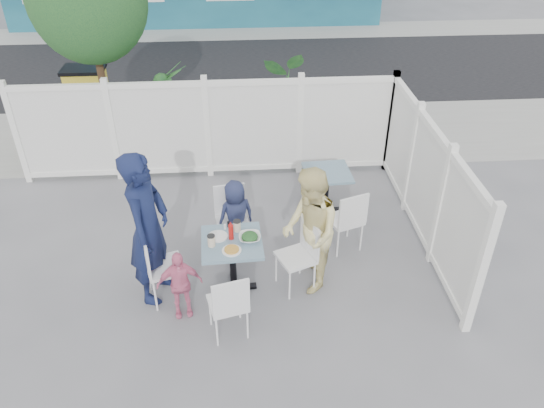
{
  "coord_description": "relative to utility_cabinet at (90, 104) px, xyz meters",
  "views": [
    {
      "loc": [
        0.57,
        -5.17,
        4.43
      ],
      "look_at": [
        0.94,
        0.03,
        0.95
      ],
      "focal_mm": 35.0,
      "sensor_mm": 36.0,
      "label": 1
    }
  ],
  "objects": [
    {
      "name": "salt_shaker",
      "position": [
        2.45,
        -4.13,
        0.14
      ],
      "size": [
        0.03,
        0.03,
        0.07
      ],
      "primitive_type": "cylinder",
      "color": "white",
      "rests_on": "main_table"
    },
    {
      "name": "plate_main",
      "position": [
        2.52,
        -4.55,
        0.12
      ],
      "size": [
        0.22,
        0.22,
        0.01
      ],
      "primitive_type": "cylinder",
      "color": "white",
      "rests_on": "main_table"
    },
    {
      "name": "ketchup_bottle",
      "position": [
        2.52,
        -4.32,
        0.2
      ],
      "size": [
        0.06,
        0.06,
        0.19
      ],
      "primitive_type": "cylinder",
      "color": "#B31411",
      "rests_on": "main_table"
    },
    {
      "name": "main_table",
      "position": [
        2.53,
        -4.37,
        -0.06
      ],
      "size": [
        0.72,
        0.72,
        0.73
      ],
      "rotation": [
        0.0,
        0.0,
        0.05
      ],
      "color": "#447582",
      "rests_on": "ground"
    },
    {
      "name": "utility_cabinet",
      "position": [
        0.0,
        0.0,
        0.0
      ],
      "size": [
        0.67,
        0.48,
        1.24
      ],
      "primitive_type": "cube",
      "rotation": [
        0.0,
        0.0,
        0.01
      ],
      "color": "gold",
      "rests_on": "ground"
    },
    {
      "name": "chair_near",
      "position": [
        2.48,
        -5.12,
        -0.12
      ],
      "size": [
        0.47,
        0.46,
        0.86
      ],
      "rotation": [
        0.0,
        0.0,
        0.25
      ],
      "color": "white",
      "rests_on": "ground"
    },
    {
      "name": "boy",
      "position": [
        2.58,
        -3.57,
        -0.11
      ],
      "size": [
        0.59,
        0.5,
        1.02
      ],
      "primitive_type": "imported",
      "rotation": [
        0.0,
        0.0,
        3.56
      ],
      "color": "#212849",
      "rests_on": "ground"
    },
    {
      "name": "salad_bowl",
      "position": [
        2.73,
        -4.36,
        0.14
      ],
      "size": [
        0.25,
        0.25,
        0.06
      ],
      "primitive_type": "imported",
      "color": "white",
      "rests_on": "main_table"
    },
    {
      "name": "man",
      "position": [
        1.61,
        -4.35,
        0.32
      ],
      "size": [
        0.6,
        0.77,
        1.88
      ],
      "primitive_type": "imported",
      "rotation": [
        0.0,
        0.0,
        1.34
      ],
      "color": "#131B3F",
      "rests_on": "ground"
    },
    {
      "name": "chair_right",
      "position": [
        3.34,
        -4.33,
        -0.1
      ],
      "size": [
        0.52,
        0.53,
        0.9
      ],
      "rotation": [
        0.0,
        0.0,
        1.96
      ],
      "color": "white",
      "rests_on": "ground"
    },
    {
      "name": "near_sidewalk",
      "position": [
        2.07,
        -0.2,
        -0.62
      ],
      "size": [
        24.0,
        2.6,
        0.01
      ],
      "primitive_type": "cube",
      "color": "gray",
      "rests_on": "ground"
    },
    {
      "name": "fence_right",
      "position": [
        5.07,
        -3.4,
        0.16
      ],
      "size": [
        0.08,
        3.66,
        1.6
      ],
      "rotation": [
        0.0,
        0.0,
        1.57
      ],
      "color": "white",
      "rests_on": "ground"
    },
    {
      "name": "coffee_cup_b",
      "position": [
        2.59,
        -4.17,
        0.17
      ],
      "size": [
        0.09,
        0.09,
        0.13
      ],
      "primitive_type": "cylinder",
      "color": "beige",
      "rests_on": "main_table"
    },
    {
      "name": "toddler",
      "position": [
        1.93,
        -4.72,
        -0.19
      ],
      "size": [
        0.54,
        0.29,
        0.87
      ],
      "primitive_type": "imported",
      "rotation": [
        0.0,
        0.0,
        0.17
      ],
      "color": "pink",
      "rests_on": "ground"
    },
    {
      "name": "plate_side",
      "position": [
        2.36,
        -4.28,
        0.12
      ],
      "size": [
        0.23,
        0.23,
        0.02
      ],
      "primitive_type": "cylinder",
      "color": "white",
      "rests_on": "main_table"
    },
    {
      "name": "chair_spare",
      "position": [
        4.01,
        -3.71,
        -0.1
      ],
      "size": [
        0.52,
        0.51,
        0.9
      ],
      "rotation": [
        0.0,
        0.0,
        0.34
      ],
      "color": "white",
      "rests_on": "ground"
    },
    {
      "name": "woman",
      "position": [
        3.43,
        -4.32,
        0.17
      ],
      "size": [
        0.67,
        0.82,
        1.58
      ],
      "primitive_type": "imported",
      "rotation": [
        0.0,
        0.0,
        -1.47
      ],
      "color": "yellow",
      "rests_on": "ground"
    },
    {
      "name": "potted_shrub_b",
      "position": [
        3.78,
        -1.0,
        0.16
      ],
      "size": [
        1.66,
        1.52,
        1.57
      ],
      "primitive_type": "imported",
      "rotation": [
        0.0,
        0.0,
        3.38
      ],
      "color": "#163F21",
      "rests_on": "ground"
    },
    {
      "name": "far_sidewalk",
      "position": [
        2.07,
        6.6,
        -0.62
      ],
      "size": [
        24.0,
        1.6,
        0.01
      ],
      "primitive_type": "cube",
      "color": "gray",
      "rests_on": "ground"
    },
    {
      "name": "potted_shrub_a",
      "position": [
        1.52,
        -0.9,
        0.19
      ],
      "size": [
        0.96,
        0.96,
        1.62
      ],
      "primitive_type": "imported",
      "rotation": [
        0.0,
        0.0,
        4.65
      ],
      "color": "#163F21",
      "rests_on": "ground"
    },
    {
      "name": "street",
      "position": [
        2.07,
        3.5,
        -0.62
      ],
      "size": [
        24.0,
        5.0,
        0.01
      ],
      "primitive_type": "cube",
      "color": "black",
      "rests_on": "ground"
    },
    {
      "name": "spare_table",
      "position": [
        3.88,
        -2.79,
        -0.1
      ],
      "size": [
        0.67,
        0.67,
        0.67
      ],
      "rotation": [
        0.0,
        0.0,
        0.05
      ],
      "color": "#447582",
      "rests_on": "ground"
    },
    {
      "name": "ground",
      "position": [
        2.07,
        -4.0,
        -0.62
      ],
      "size": [
        80.0,
        80.0,
        0.0
      ],
      "primitive_type": "plane",
      "color": "slate"
    },
    {
      "name": "pepper_shaker",
      "position": [
        2.49,
        -4.09,
        0.14
      ],
      "size": [
        0.03,
        0.03,
        0.07
      ],
      "primitive_type": "cylinder",
      "color": "black",
      "rests_on": "main_table"
    },
    {
      "name": "fence_back",
      "position": [
        2.17,
        -1.6,
        0.16
      ],
      "size": [
        5.86,
        0.08,
        1.6
      ],
      "color": "white",
      "rests_on": "ground"
    },
    {
      "name": "chair_left",
      "position": [
        1.67,
        -4.46,
        -0.07
      ],
      "size": [
        0.52,
        0.53,
        0.95
      ],
      "rotation": [
        0.0,
        0.0,
        -1.27
      ],
      "color": "white",
      "rests_on": "ground"
    },
    {
      "name": "chair_back",
      "position": [
        2.52,
        -3.51,
        -0.1
      ],
      "size": [
        0.46,
        0.45,
        0.89
      ],
      "rotation": [
        0.0,
        0.0,
        3.29
      ],
      "color": "white",
      "rests_on": "ground"
    },
    {
      "name": "coffee_cup_a",
      "position": [
        2.3,
        -4.43,
        0.17
      ],
      "size": [
        0.09,
        0.09,
        0.13
      ],
      "primitive_type": "cylinder",
      "color": "beige",
      "rests_on": "main_table"
    }
  ]
}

